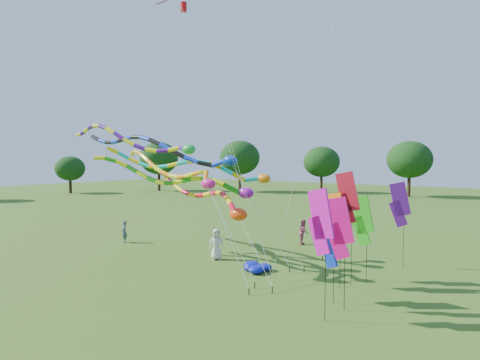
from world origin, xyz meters
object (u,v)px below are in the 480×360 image
Objects in this scene: tube_kite_orange at (174,170)px; blue_nylon_heap at (255,268)px; person_b at (124,232)px; tube_kite_red at (205,196)px; person_a at (217,244)px; person_c at (304,232)px.

blue_nylon_heap is at bearing 27.87° from tube_kite_orange.
blue_nylon_heap is at bearing 35.41° from person_b.
tube_kite_red is at bearing 36.30° from person_b.
tube_kite_red is 2.93m from person_a.
tube_kite_orange is 10.31m from person_c.
tube_kite_orange reaches higher than tube_kite_red.
tube_kite_red is at bearing 59.78° from tube_kite_orange.
tube_kite_red reaches higher than blue_nylon_heap.
person_b is (-7.88, 0.40, -3.00)m from tube_kite_red.
tube_kite_red is 0.98× the size of tube_kite_orange.
tube_kite_red is 2.30m from tube_kite_orange.
blue_nylon_heap is 3.49m from person_a.
tube_kite_red is at bearing -178.25° from person_a.
tube_kite_red is 5.18m from blue_nylon_heap.
tube_kite_orange is 7.20m from blue_nylon_heap.
person_a is 1.18× the size of person_b.
tube_kite_red is 8.08× the size of blue_nylon_heap.
tube_kite_red reaches higher than person_c.
tube_kite_orange is (-1.33, -1.14, 1.49)m from tube_kite_red.
person_a is 1.05× the size of person_c.
person_a is at bearing 71.62° from tube_kite_red.
person_a is at bearing 39.78° from person_b.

